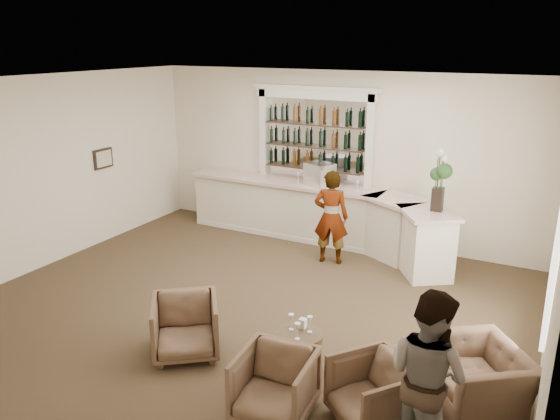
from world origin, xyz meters
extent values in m
plane|color=#4D3B26|center=(0.00, 0.00, 0.00)|extent=(8.00, 8.00, 0.00)
cube|color=beige|center=(0.00, 3.50, 1.65)|extent=(8.00, 0.04, 3.30)
cube|color=beige|center=(-4.00, 0.00, 1.65)|extent=(0.04, 7.00, 3.30)
cube|color=beige|center=(4.00, 0.00, 1.65)|extent=(0.04, 7.00, 3.30)
cube|color=white|center=(0.00, 0.00, 3.30)|extent=(8.00, 7.00, 0.04)
cube|color=white|center=(3.97, 0.50, 1.70)|extent=(0.05, 2.40, 1.90)
cube|color=black|center=(-3.97, 1.20, 1.65)|extent=(0.04, 0.46, 0.38)
cube|color=beige|center=(-3.94, 1.20, 1.65)|extent=(0.01, 0.38, 0.30)
cube|color=silver|center=(-1.00, 3.15, 0.54)|extent=(4.00, 0.70, 1.08)
cube|color=beige|center=(-1.00, 3.13, 1.11)|extent=(4.10, 0.82, 0.06)
cube|color=silver|center=(1.35, 2.92, 0.54)|extent=(1.12, 1.04, 1.08)
cube|color=beige|center=(1.35, 2.90, 1.11)|extent=(1.27, 1.19, 0.06)
cube|color=silver|center=(2.05, 2.40, 0.54)|extent=(1.08, 1.14, 1.08)
cube|color=beige|center=(2.05, 2.38, 1.11)|extent=(1.24, 1.29, 0.06)
cube|color=silver|center=(-1.00, 2.82, 0.05)|extent=(4.00, 0.06, 0.10)
cube|color=white|center=(-0.50, 3.48, 1.95)|extent=(2.15, 0.02, 1.65)
cube|color=silver|center=(-1.65, 3.42, 1.45)|extent=(0.14, 0.16, 2.90)
cube|color=silver|center=(0.65, 3.42, 1.45)|extent=(0.14, 0.16, 2.90)
cube|color=silver|center=(-0.50, 3.42, 2.84)|extent=(2.52, 0.16, 0.18)
cube|color=silver|center=(-0.50, 3.42, 2.96)|extent=(2.64, 0.20, 0.08)
cube|color=#322419|center=(-0.50, 3.37, 1.38)|extent=(2.05, 0.20, 0.03)
cube|color=#322419|center=(-0.50, 3.37, 1.82)|extent=(2.05, 0.20, 0.03)
cube|color=#322419|center=(-0.50, 3.37, 2.26)|extent=(2.05, 0.20, 0.03)
cylinder|color=#493620|center=(1.40, -1.15, 0.25)|extent=(0.57, 0.57, 0.50)
imported|color=gray|center=(0.40, 2.17, 0.85)|extent=(0.69, 0.53, 1.69)
imported|color=gray|center=(3.06, -1.86, 0.87)|extent=(1.05, 0.96, 1.74)
imported|color=brown|center=(-0.03, -1.49, 0.38)|extent=(1.15, 1.15, 0.76)
imported|color=brown|center=(1.54, -2.01, 0.36)|extent=(0.85, 0.87, 0.73)
imported|color=brown|center=(2.50, -1.65, 0.36)|extent=(1.08, 1.09, 0.71)
imported|color=brown|center=(3.40, -0.82, 0.34)|extent=(1.36, 1.38, 0.68)
cube|color=silver|center=(-0.22, 3.08, 1.36)|extent=(0.62, 0.58, 0.44)
cube|color=black|center=(2.16, 2.47, 1.34)|extent=(0.18, 0.18, 0.39)
cube|color=silver|center=(1.38, -1.01, 0.56)|extent=(0.08, 0.08, 0.12)
camera|label=1|loc=(3.89, -6.34, 3.84)|focal=35.00mm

